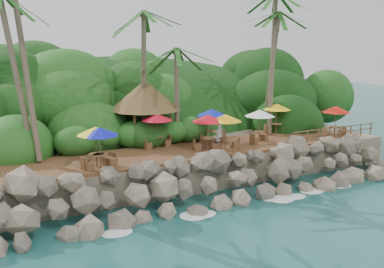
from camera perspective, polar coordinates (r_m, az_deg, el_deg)
ground at (r=26.99m, az=6.01°, el=-9.41°), size 140.00×140.00×0.00m
land_base at (r=40.41m, az=-6.61°, el=-0.70°), size 32.00×25.20×2.10m
jungle_hill at (r=47.55m, az=-9.85°, el=-0.20°), size 44.80×28.00×15.40m
seawall at (r=28.20m, az=3.80°, el=-5.96°), size 29.00×4.00×2.30m
terrace at (r=31.26m, az=0.00°, el=-2.15°), size 26.00×5.00×0.20m
jungle_foliage at (r=39.74m, az=-6.05°, el=-2.45°), size 44.00×16.00×12.00m
foam_line at (r=27.21m, az=5.66°, el=-9.15°), size 25.20×0.80×0.06m
palms at (r=32.51m, az=-3.90°, el=16.28°), size 25.86×7.37×13.95m
palapa at (r=33.47m, az=-5.97°, el=4.96°), size 5.34×5.34×4.60m
dining_clusters at (r=31.45m, az=2.91°, el=1.92°), size 21.19×5.48×2.47m
railing at (r=35.81m, az=17.76°, el=0.23°), size 8.30×0.10×1.00m
waiter at (r=31.30m, az=3.47°, el=-0.25°), size 0.68×0.46×1.83m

